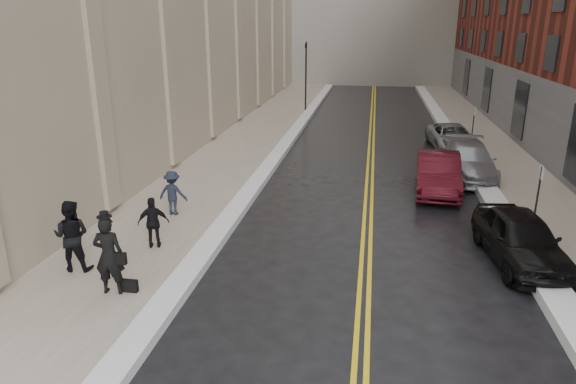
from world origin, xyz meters
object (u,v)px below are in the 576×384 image
(pedestrian_main, at_px, (109,255))
(pedestrian_c, at_px, (153,223))
(car_black, at_px, (520,238))
(pedestrian_b, at_px, (173,193))
(car_silver_far, at_px, (452,137))
(car_silver_near, at_px, (469,161))
(car_maroon, at_px, (438,173))
(pedestrian_a, at_px, (72,236))

(pedestrian_main, xyz_separation_m, pedestrian_c, (-0.06, 2.75, -0.23))
(car_black, xyz_separation_m, pedestrian_b, (-11.03, 1.71, 0.19))
(car_silver_far, xyz_separation_m, pedestrian_b, (-11.03, -12.39, 0.28))
(car_silver_near, relative_size, pedestrian_c, 3.24)
(car_maroon, distance_m, car_silver_near, 2.84)
(car_black, relative_size, car_maroon, 0.92)
(car_silver_near, relative_size, pedestrian_b, 3.23)
(car_maroon, height_order, pedestrian_main, pedestrian_main)
(pedestrian_c, bearing_deg, car_silver_near, -156.55)
(car_maroon, relative_size, pedestrian_c, 3.02)
(car_black, distance_m, car_maroon, 6.51)
(car_maroon, distance_m, pedestrian_c, 11.57)
(car_black, height_order, car_silver_near, car_black)
(car_black, distance_m, pedestrian_main, 11.16)
(car_maroon, relative_size, pedestrian_b, 3.01)
(car_silver_near, bearing_deg, car_silver_far, 92.27)
(car_silver_far, bearing_deg, car_silver_near, -95.64)
(pedestrian_b, bearing_deg, pedestrian_main, 97.47)
(car_silver_near, height_order, pedestrian_b, pedestrian_b)
(car_maroon, distance_m, pedestrian_a, 13.87)
(pedestrian_c, bearing_deg, car_maroon, -159.75)
(pedestrian_main, xyz_separation_m, pedestrian_b, (-0.54, 5.48, -0.23))
(pedestrian_main, relative_size, pedestrian_a, 1.02)
(pedestrian_a, distance_m, pedestrian_c, 2.33)
(car_black, xyz_separation_m, pedestrian_a, (-12.10, -2.75, 0.40))
(pedestrian_a, relative_size, pedestrian_b, 1.26)
(pedestrian_a, xyz_separation_m, pedestrian_c, (1.55, 1.73, -0.21))
(car_maroon, height_order, car_silver_near, car_maroon)
(car_silver_far, height_order, pedestrian_main, pedestrian_main)
(pedestrian_b, xyz_separation_m, pedestrian_c, (0.48, -2.73, -0.00))
(pedestrian_a, bearing_deg, pedestrian_b, -111.47)
(car_silver_far, height_order, pedestrian_c, pedestrian_c)
(pedestrian_main, relative_size, pedestrian_b, 1.29)
(car_silver_near, bearing_deg, car_black, -87.73)
(car_black, xyz_separation_m, car_maroon, (-1.60, 6.32, 0.04))
(car_silver_near, bearing_deg, pedestrian_c, -135.19)
(car_silver_near, distance_m, car_silver_far, 5.44)
(pedestrian_main, height_order, pedestrian_b, pedestrian_main)
(car_black, distance_m, car_silver_far, 14.10)
(pedestrian_a, distance_m, pedestrian_b, 4.59)
(car_black, distance_m, pedestrian_c, 10.60)
(car_black, distance_m, car_silver_near, 8.66)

